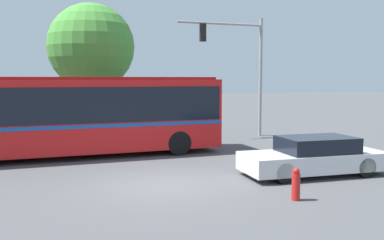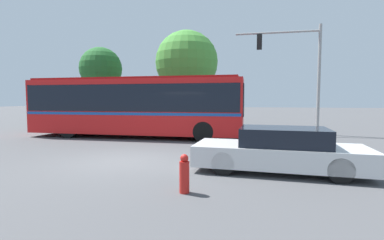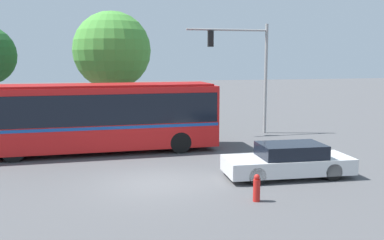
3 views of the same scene
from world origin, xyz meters
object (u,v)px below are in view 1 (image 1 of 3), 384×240
traffic_light_pole (242,59)px  sedan_foreground (314,157)px  city_bus (77,111)px  street_tree_centre (91,47)px  fire_hydrant (296,185)px

traffic_light_pole → sedan_foreground: bearing=77.9°
city_bus → traffic_light_pole: traffic_light_pole is taller
city_bus → street_tree_centre: (1.40, 6.53, 3.05)m
traffic_light_pole → street_tree_centre: size_ratio=0.88×
sedan_foreground → street_tree_centre: 14.46m
city_bus → traffic_light_pole: 9.72m
city_bus → traffic_light_pole: size_ratio=1.83×
city_bus → traffic_light_pole: (8.92, 3.07, 2.36)m
city_bus → sedan_foreground: city_bus is taller
city_bus → street_tree_centre: size_ratio=1.61×
city_bus → traffic_light_pole: bearing=19.0°
sedan_foreground → traffic_light_pole: 10.05m
street_tree_centre → fire_hydrant: bearing=-77.5°
sedan_foreground → street_tree_centre: (-5.56, 12.64, 4.28)m
fire_hydrant → traffic_light_pole: bearing=69.9°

